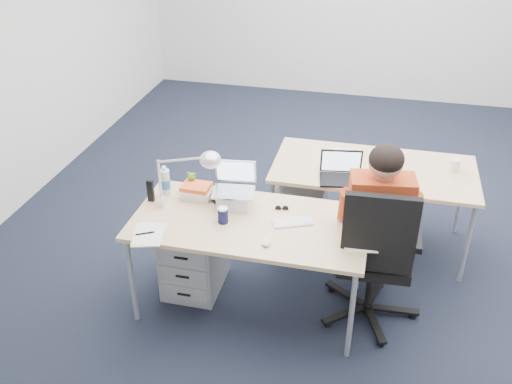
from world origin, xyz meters
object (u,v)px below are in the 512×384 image
desk_far (374,173)px  dark_laptop (342,168)px  cordless_phone (150,191)px  drawer_pedestal_near (194,256)px  far_cup (455,165)px  drawer_pedestal_far (300,213)px  silver_laptop (233,187)px  water_bottle (165,181)px  seated_person (375,224)px  computer_mouse (266,242)px  office_chair (371,281)px  book_stack (197,191)px  sunglasses (282,208)px  desk_lamp (179,177)px  wireless_keyboard (292,222)px  headphones (224,198)px  desk_near (250,227)px  can_koozie (223,215)px  bear_figurine (192,182)px

desk_far → dark_laptop: size_ratio=5.02×
cordless_phone → dark_laptop: dark_laptop is taller
drawer_pedestal_near → dark_laptop: 1.29m
cordless_phone → far_cup: bearing=27.0°
far_cup → drawer_pedestal_far: bearing=-171.4°
silver_laptop → water_bottle: silver_laptop is taller
seated_person → computer_mouse: seated_person is taller
office_chair → book_stack: office_chair is taller
desk_far → office_chair: office_chair is taller
computer_mouse → cordless_phone: (-0.92, 0.33, 0.07)m
water_bottle → cordless_phone: 0.13m
water_bottle → sunglasses: water_bottle is taller
book_stack → far_cup: far_cup is taller
office_chair → far_cup: (0.55, 1.00, 0.46)m
computer_mouse → desk_lamp: size_ratio=0.19×
drawer_pedestal_far → cordless_phone: (-0.96, -0.79, 0.54)m
drawer_pedestal_far → water_bottle: 1.26m
drawer_pedestal_far → book_stack: size_ratio=2.50×
office_chair → wireless_keyboard: 0.70m
headphones → book_stack: book_stack is taller
desk_near → headphones: 0.34m
sunglasses → desk_lamp: (-0.70, -0.13, 0.23)m
seated_person → drawer_pedestal_far: 0.97m
cordless_phone → desk_lamp: bearing=-5.6°
desk_far → drawer_pedestal_far: desk_far is taller
desk_lamp → dark_laptop: desk_lamp is taller
office_chair → headphones: (-1.10, 0.15, 0.43)m
water_bottle → dark_laptop: bearing=22.0°
desk_far → computer_mouse: computer_mouse is taller
drawer_pedestal_near → water_bottle: 0.62m
cordless_phone → silver_laptop: bearing=9.3°
desk_near → headphones: (-0.25, 0.22, 0.06)m
drawer_pedestal_near → wireless_keyboard: size_ratio=2.03×
seated_person → computer_mouse: bearing=-151.4°
drawer_pedestal_near → drawer_pedestal_far: (0.67, 0.78, 0.00)m
desk_far → drawer_pedestal_near: size_ratio=2.91×
book_stack → desk_lamp: size_ratio=0.46×
can_koozie → sunglasses: 0.43m
headphones → far_cup: 1.85m
wireless_keyboard → headphones: headphones is taller
desk_far → far_cup: (0.62, 0.09, 0.10)m
silver_laptop → sunglasses: 0.37m
drawer_pedestal_near → computer_mouse: bearing=-29.1°
drawer_pedestal_near → bear_figurine: bearing=105.4°
wireless_keyboard → book_stack: size_ratio=1.23×
bear_figurine → desk_near: bearing=-8.0°
silver_laptop → sunglasses: silver_laptop is taller
wireless_keyboard → far_cup: far_cup is taller
headphones → dark_laptop: size_ratio=0.71×
desk_near → desk_lamp: (-0.51, 0.06, 0.29)m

